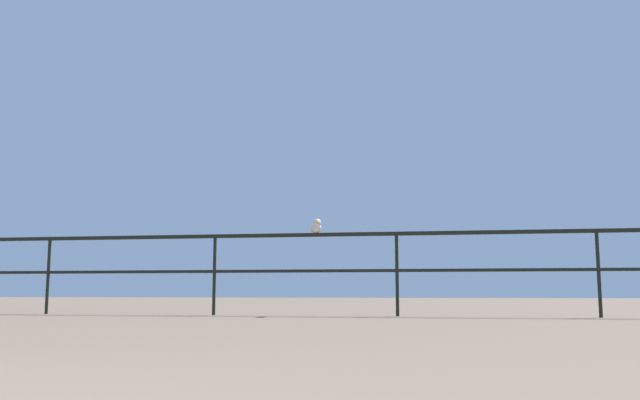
# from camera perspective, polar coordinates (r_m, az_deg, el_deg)

# --- Properties ---
(pier_railing) EXTENTS (22.22, 0.05, 1.09)m
(pier_railing) POSITION_cam_1_polar(r_m,az_deg,el_deg) (8.92, -1.41, -4.59)
(pier_railing) COLOR black
(pier_railing) RESTS_ON ground_plane
(seagull_on_rail) EXTENTS (0.21, 0.38, 0.18)m
(seagull_on_rail) POSITION_cam_1_polar(r_m,az_deg,el_deg) (8.90, -0.32, -2.30)
(seagull_on_rail) COLOR silver
(seagull_on_rail) RESTS_ON pier_railing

